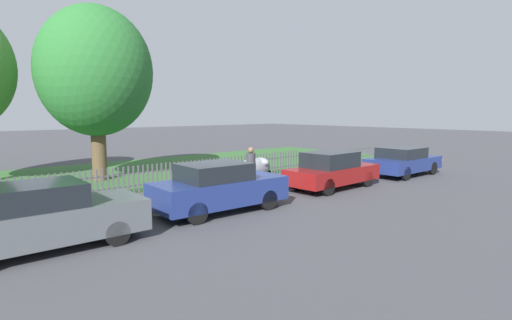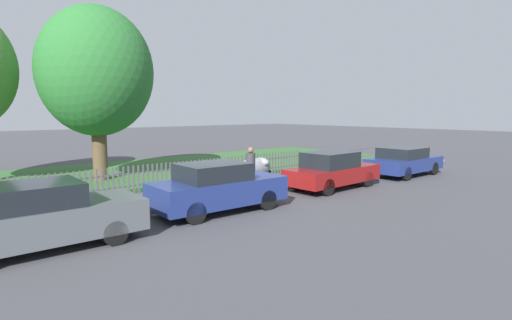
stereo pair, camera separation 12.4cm
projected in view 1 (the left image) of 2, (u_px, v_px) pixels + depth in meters
name	position (u px, v px, depth m)	size (l,w,h in m)	color
ground_plane	(212.00, 204.00, 13.04)	(120.00, 120.00, 0.00)	#424247
kerb_stone	(210.00, 201.00, 13.11)	(33.98, 0.20, 0.12)	#9E998E
grass_strip	(115.00, 174.00, 19.05)	(33.98, 9.74, 0.01)	#33602D
park_fence	(164.00, 176.00, 15.36)	(33.98, 0.05, 1.03)	#4C4C51
parked_car_silver_hatchback	(40.00, 217.00, 8.59)	(4.27, 1.78, 1.47)	#51565B
parked_car_black_saloon	(219.00, 187.00, 11.90)	(4.12, 1.84, 1.48)	navy
parked_car_navy_estate	(332.00, 170.00, 15.52)	(4.17, 1.73, 1.45)	maroon
parked_car_red_compact	(403.00, 161.00, 18.71)	(4.05, 1.85, 1.33)	navy
covered_motorcycle	(254.00, 168.00, 16.55)	(2.04, 0.82, 1.07)	black
tree_behind_motorcycle	(95.00, 72.00, 16.93)	(4.77, 4.77, 7.43)	brown
pedestrian_near_fence	(251.00, 167.00, 14.72)	(0.45, 0.45, 1.69)	#2D3351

